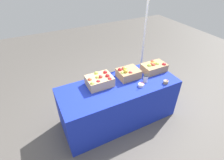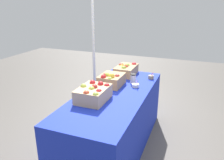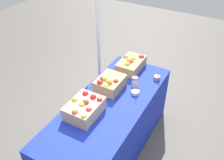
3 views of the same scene
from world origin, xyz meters
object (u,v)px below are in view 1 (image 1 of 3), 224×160
(apple_crate_middle, at_px, (128,73))
(apple_crate_right, at_px, (100,81))
(sample_bowl_near, at_px, (166,82))
(coffee_cup, at_px, (146,78))
(tent_pole, at_px, (143,44))
(apple_crate_left, at_px, (154,67))
(sample_bowl_mid, at_px, (141,85))

(apple_crate_middle, relative_size, apple_crate_right, 0.88)
(sample_bowl_near, relative_size, coffee_cup, 0.80)
(coffee_cup, relative_size, tent_pole, 0.07)
(apple_crate_left, xyz_separation_m, sample_bowl_mid, (-0.45, -0.27, -0.06))
(sample_bowl_near, relative_size, sample_bowl_mid, 0.97)
(apple_crate_middle, relative_size, tent_pole, 0.18)
(apple_crate_left, xyz_separation_m, tent_pole, (0.19, 0.61, 0.14))
(apple_crate_middle, relative_size, sample_bowl_near, 3.35)
(apple_crate_middle, xyz_separation_m, sample_bowl_mid, (0.06, -0.30, -0.06))
(apple_crate_middle, relative_size, coffee_cup, 2.69)
(apple_crate_left, distance_m, sample_bowl_mid, 0.53)
(apple_crate_middle, distance_m, sample_bowl_near, 0.61)
(apple_crate_left, height_order, coffee_cup, apple_crate_left)
(coffee_cup, bearing_deg, apple_crate_left, 32.76)
(apple_crate_middle, bearing_deg, apple_crate_right, 178.63)
(apple_crate_left, distance_m, sample_bowl_near, 0.40)
(sample_bowl_mid, distance_m, tent_pole, 1.11)
(apple_crate_middle, distance_m, sample_bowl_mid, 0.31)
(apple_crate_left, distance_m, apple_crate_right, 1.00)
(apple_crate_right, xyz_separation_m, tent_pole, (1.20, 0.57, 0.14))
(sample_bowl_mid, bearing_deg, coffee_cup, 27.97)
(apple_crate_middle, bearing_deg, sample_bowl_near, -43.51)
(sample_bowl_near, xyz_separation_m, coffee_cup, (-0.26, 0.18, 0.04))
(sample_bowl_near, xyz_separation_m, sample_bowl_mid, (-0.39, 0.12, -0.00))
(sample_bowl_mid, bearing_deg, apple_crate_right, 150.39)
(sample_bowl_near, height_order, coffee_cup, coffee_cup)
(apple_crate_middle, bearing_deg, tent_pole, 39.75)
(apple_crate_middle, height_order, sample_bowl_mid, apple_crate_middle)
(apple_crate_left, height_order, apple_crate_right, apple_crate_right)
(sample_bowl_near, bearing_deg, sample_bowl_mid, 163.28)
(tent_pole, bearing_deg, coffee_cup, -122.17)
(tent_pole, bearing_deg, apple_crate_middle, -140.25)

